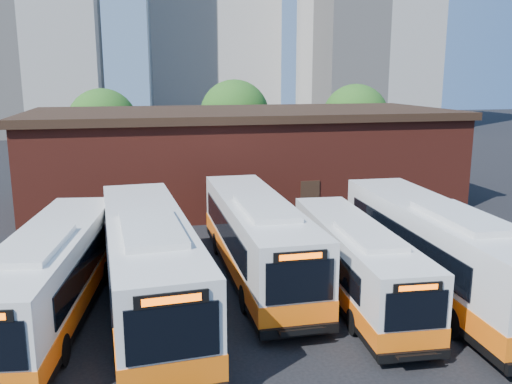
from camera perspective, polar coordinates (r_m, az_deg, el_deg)
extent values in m
plane|color=black|center=(20.42, 9.99, -13.23)|extent=(220.00, 220.00, 0.00)
cube|color=silver|center=(20.98, -20.80, -7.94)|extent=(4.12, 12.19, 2.84)
cube|color=orange|center=(21.26, -20.63, -10.03)|extent=(4.18, 12.24, 0.70)
cube|color=black|center=(21.45, -20.53, -11.26)|extent=(4.17, 12.23, 0.25)
cube|color=black|center=(21.64, -23.89, -6.82)|extent=(1.30, 9.25, 1.05)
cube|color=black|center=(20.93, -17.13, -6.92)|extent=(1.30, 9.25, 1.05)
cube|color=silver|center=(19.15, -22.33, -5.17)|extent=(2.27, 4.38, 0.22)
cylinder|color=black|center=(18.18, -19.81, -15.41)|extent=(0.45, 1.03, 1.00)
cylinder|color=black|center=(24.59, -21.18, -8.17)|extent=(0.45, 1.03, 1.00)
cylinder|color=black|center=(24.04, -15.86, -8.25)|extent=(0.45, 1.03, 1.00)
cube|color=silver|center=(20.67, -11.27, -7.05)|extent=(3.69, 13.52, 3.17)
cube|color=orange|center=(20.98, -11.16, -9.42)|extent=(3.75, 13.57, 0.78)
cube|color=black|center=(21.19, -11.10, -10.82)|extent=(3.74, 13.56, 0.28)
cube|color=black|center=(14.37, -8.76, -14.47)|extent=(2.41, 0.22, 1.50)
cube|color=black|center=(13.97, -8.88, -11.10)|extent=(1.89, 0.19, 0.36)
cube|color=#FF5905|center=(13.94, -8.86, -11.16)|extent=(1.50, 0.12, 0.20)
cube|color=black|center=(20.94, -15.38, -6.12)|extent=(0.73, 10.40, 1.17)
cube|color=black|center=(21.15, -7.49, -5.59)|extent=(0.73, 10.40, 1.17)
cube|color=silver|center=(18.57, -11.01, -3.75)|extent=(2.23, 4.79, 0.24)
cylinder|color=black|center=(17.68, -14.20, -15.63)|extent=(0.43, 1.13, 1.11)
cylinder|color=black|center=(17.91, -5.67, -14.93)|extent=(0.43, 1.13, 1.11)
cylinder|color=black|center=(24.44, -14.94, -7.71)|extent=(0.43, 1.13, 1.11)
cylinder|color=black|center=(24.60, -8.90, -7.30)|extent=(0.43, 1.13, 1.11)
cube|color=silver|center=(23.69, 0.06, -4.56)|extent=(2.70, 12.68, 3.01)
cube|color=orange|center=(23.96, 0.06, -6.56)|extent=(2.75, 12.74, 0.74)
cube|color=black|center=(24.13, 0.06, -7.75)|extent=(2.74, 12.73, 0.26)
cube|color=black|center=(17.78, 4.65, -9.42)|extent=(2.29, 0.06, 1.43)
cube|color=black|center=(17.46, 4.71, -6.75)|extent=(1.80, 0.06, 0.34)
cube|color=#FF5905|center=(17.43, 4.74, -6.79)|extent=(1.43, 0.02, 0.19)
cube|color=black|center=(18.41, 4.61, -14.39)|extent=(2.70, 0.15, 0.34)
cube|color=black|center=(18.15, 4.85, -14.42)|extent=(1.53, 0.40, 0.06)
cube|color=black|center=(17.96, 5.04, -14.47)|extent=(1.53, 0.04, 0.19)
cube|color=black|center=(23.76, -3.40, -3.80)|extent=(0.05, 9.89, 1.11)
cube|color=black|center=(24.33, 3.01, -3.42)|extent=(0.05, 9.89, 1.11)
cube|color=silver|center=(21.78, 0.98, -1.67)|extent=(1.83, 4.44, 0.23)
cylinder|color=black|center=(20.61, -1.07, -11.18)|extent=(0.34, 1.06, 1.06)
cylinder|color=black|center=(21.19, 5.52, -10.56)|extent=(0.34, 1.06, 1.06)
cylinder|color=black|center=(27.06, -4.06, -5.44)|extent=(0.34, 1.06, 1.06)
cylinder|color=black|center=(27.50, 1.00, -5.11)|extent=(0.34, 1.06, 1.06)
cube|color=silver|center=(21.89, 10.37, -6.94)|extent=(2.98, 10.96, 2.57)
cube|color=orange|center=(22.15, 10.30, -8.76)|extent=(3.03, 11.01, 0.63)
cube|color=black|center=(22.31, 10.25, -9.85)|extent=(3.02, 11.00, 0.23)
cube|color=black|center=(17.13, 16.52, -11.91)|extent=(1.96, 0.18, 1.22)
cube|color=black|center=(16.84, 16.69, -9.59)|extent=(1.54, 0.15, 0.29)
cube|color=#FF5905|center=(16.81, 16.73, -9.62)|extent=(1.22, 0.10, 0.16)
cube|color=black|center=(17.71, 16.31, -16.26)|extent=(2.31, 0.27, 0.29)
cube|color=black|center=(17.51, 16.62, -16.30)|extent=(1.33, 0.43, 0.05)
cube|color=black|center=(17.35, 16.87, -16.35)|extent=(1.31, 0.12, 0.16)
cube|color=black|center=(21.79, 7.15, -6.24)|extent=(0.58, 8.44, 0.95)
cube|color=black|center=(22.54, 12.92, -5.83)|extent=(0.58, 8.44, 0.95)
cube|color=silver|center=(20.27, 11.78, -4.48)|extent=(1.80, 3.88, 0.20)
cylinder|color=black|center=(19.32, 10.31, -13.30)|extent=(0.35, 0.92, 0.90)
cylinder|color=black|center=(20.07, 16.08, -12.59)|extent=(0.35, 0.92, 0.90)
cylinder|color=black|center=(24.58, 5.72, -7.49)|extent=(0.35, 0.92, 0.90)
cylinder|color=black|center=(25.17, 10.35, -7.16)|extent=(0.35, 0.92, 0.90)
cube|color=silver|center=(23.06, 18.52, -5.50)|extent=(3.28, 13.25, 3.12)
cube|color=orange|center=(23.34, 18.37, -7.62)|extent=(3.34, 13.31, 0.77)
cube|color=black|center=(23.53, 18.28, -8.88)|extent=(3.33, 13.30, 0.27)
cube|color=black|center=(22.71, 14.87, -4.75)|extent=(0.43, 10.26, 1.15)
cube|color=black|center=(24.04, 21.05, -4.22)|extent=(0.43, 10.26, 1.15)
cube|color=silver|center=(21.26, 20.94, -2.47)|extent=(2.07, 4.67, 0.24)
cylinder|color=black|center=(19.94, 20.23, -12.74)|extent=(0.39, 1.11, 1.10)
cylinder|color=black|center=(25.94, 12.10, -6.42)|extent=(0.39, 1.11, 1.10)
cylinder|color=black|center=(26.99, 17.10, -5.96)|extent=(0.39, 1.11, 1.10)
imported|color=#131636|center=(18.31, 12.51, -12.96)|extent=(0.68, 0.84, 2.02)
cube|color=maroon|center=(38.11, -1.40, 3.56)|extent=(28.00, 12.00, 6.00)
cube|color=black|center=(37.77, -1.43, 8.29)|extent=(28.60, 12.60, 0.50)
cube|color=black|center=(33.46, 5.69, -0.85)|extent=(1.20, 0.08, 2.40)
cylinder|color=#382314|center=(49.58, -15.60, 3.19)|extent=(0.36, 0.36, 2.70)
sphere|color=#1D4E16|center=(49.20, -15.82, 6.98)|extent=(6.00, 6.00, 6.00)
cylinder|color=#382314|center=(52.31, -2.24, 4.21)|extent=(0.36, 0.36, 2.95)
sphere|color=#1D4E16|center=(51.93, -2.28, 8.16)|extent=(6.56, 6.56, 6.56)
cylinder|color=#382314|center=(52.60, 10.26, 3.99)|extent=(0.36, 0.36, 2.81)
sphere|color=#1D4E16|center=(52.24, 10.40, 7.72)|extent=(6.24, 6.24, 6.24)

